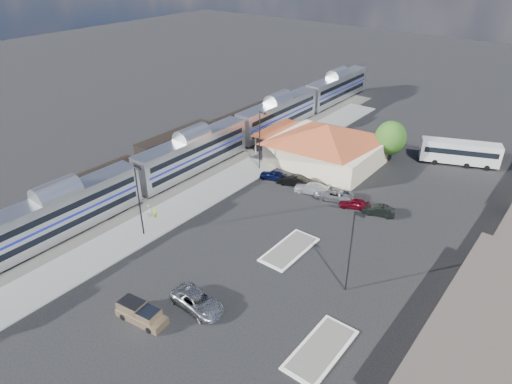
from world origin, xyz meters
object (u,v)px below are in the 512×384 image
Objects in this scene: station_depot at (326,144)px; suv at (198,301)px; pickup_truck at (141,314)px; coach_bus at (460,152)px.

station_depot is 35.48m from suv.
pickup_truck is at bearing -83.97° from station_depot.
suv is at bearing -40.97° from pickup_truck.
station_depot is at bearing 14.73° from suv.
pickup_truck is at bearing 149.88° from suv.
coach_bus is (9.36, 46.71, 1.30)m from suv.
coach_bus is (16.31, 12.00, -1.05)m from station_depot.
station_depot reaches higher than pickup_truck.
suv is at bearing 146.38° from coach_bus.
pickup_truck is (4.12, -38.98, -2.34)m from station_depot.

